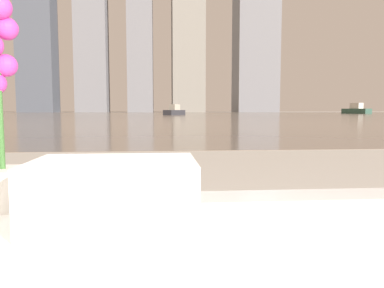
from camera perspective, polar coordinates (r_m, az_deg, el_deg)
The scene contains 8 objects.
potted_orchid at distance 0.90m, azimuth -26.92°, elevation -0.69°, with size 0.13×0.13×0.45m.
towel_stack at distance 0.72m, azimuth -11.70°, elevation -7.13°, with size 0.30×0.21×0.12m.
harbor_water at distance 61.89m, azimuth -4.83°, elevation 4.51°, with size 180.00×110.00×0.01m.
harbor_boat_0 at distance 55.12m, azimuth -2.70°, elevation 5.01°, with size 3.41×4.23×1.54m.
harbor_boat_2 at distance 81.02m, azimuth 23.76°, elevation 4.79°, with size 3.94×5.92×2.11m.
skyline_tower_2 at distance 121.04m, azimuth -7.89°, elevation 18.03°, with size 7.41×13.59×55.32m.
skyline_tower_3 at distance 122.81m, azimuth -0.66°, elevation 20.97°, with size 9.79×12.38×68.12m.
skyline_tower_4 at distance 125.16m, azimuth 9.71°, elevation 18.66°, with size 12.74×11.82×59.94m.
Camera 1 is at (-0.15, 0.12, 0.77)m, focal length 35.00 mm.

